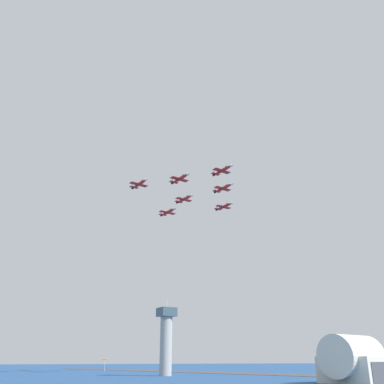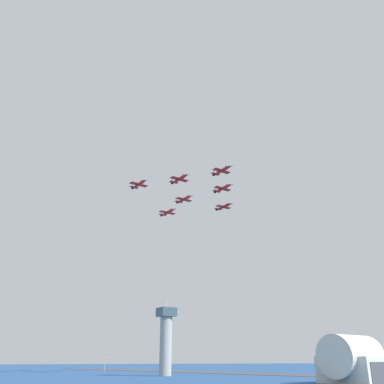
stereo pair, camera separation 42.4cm
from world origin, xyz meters
name	(u,v)px [view 2 (the right image)]	position (x,y,z in m)	size (l,w,h in m)	color
ground_plane	(239,373)	(0.00, 0.00, 0.00)	(1200.00, 1200.00, 0.00)	navy
runway_strip	(239,373)	(0.00, 0.00, 0.05)	(320.00, 24.00, 0.10)	#424244
control_tower	(166,338)	(43.31, 15.02, 12.86)	(6.00, 6.00, 26.59)	#9E9E99
hangar	(351,362)	(29.93, 86.97, 4.86)	(15.28, 15.28, 11.00)	beige
windsock	(104,360)	(37.62, -66.48, 5.53)	(1.88, 0.90, 6.25)	silver
jet_lead	(223,170)	(11.61, 8.80, 90.08)	(9.42, 15.31, 3.22)	red
jet_left_wingman	(223,188)	(-0.58, -8.41, 89.36)	(9.75, 15.88, 3.34)	red
jet_right_wingman	(180,178)	(26.63, -6.01, 87.96)	(9.62, 15.62, 3.28)	red
jet_left_outer	(224,206)	(-12.77, -25.61, 86.57)	(9.57, 15.56, 3.27)	red
jet_right_outer	(139,184)	(41.64, -20.81, 87.30)	(9.60, 15.57, 3.27)	red
jet_slot_rear	(185,199)	(14.44, -23.21, 85.18)	(9.44, 15.30, 3.22)	red
jet_trailing	(168,212)	(15.85, -39.21, 82.29)	(9.82, 15.97, 3.36)	red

